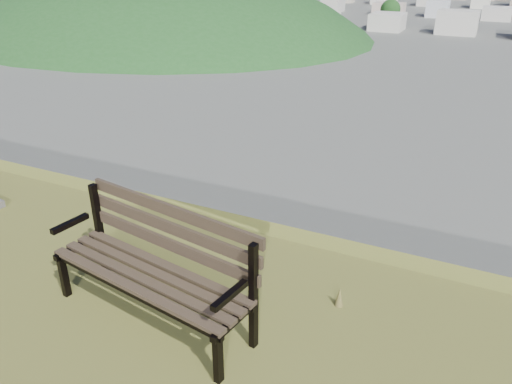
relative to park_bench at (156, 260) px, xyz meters
The scene contains 2 objects.
park_bench is the anchor object (origin of this frame).
green_wooded_hill 190.82m from the park_bench, 126.38° to the left, with size 182.70×146.16×91.35m.
Camera 1 is at (3.23, -0.22, 27.77)m, focal length 35.00 mm.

